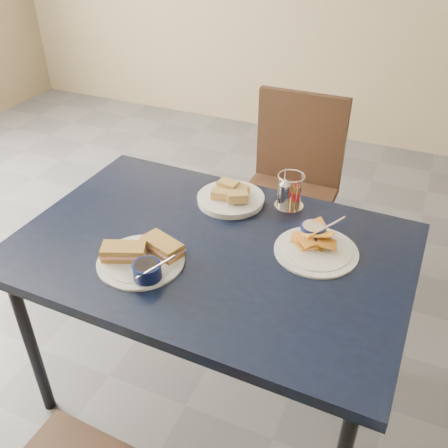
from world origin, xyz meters
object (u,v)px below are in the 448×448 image
at_px(plantain_plate, 315,243).
at_px(dining_table, 211,259).
at_px(condiment_caddy, 289,193).
at_px(sandwich_plate, 143,257).
at_px(chair_far, 292,177).
at_px(bread_basket, 231,197).

bearing_deg(plantain_plate, dining_table, -158.73).
height_order(plantain_plate, condiment_caddy, condiment_caddy).
bearing_deg(sandwich_plate, plantain_plate, 31.80).
relative_size(chair_far, condiment_caddy, 6.94).
bearing_deg(plantain_plate, chair_far, 110.93).
bearing_deg(dining_table, plantain_plate, 21.27).
distance_m(dining_table, sandwich_plate, 0.25).
xyz_separation_m(dining_table, condiment_caddy, (0.16, 0.34, 0.12)).
distance_m(dining_table, bread_basket, 0.30).
height_order(sandwich_plate, condiment_caddy, condiment_caddy).
relative_size(chair_far, sandwich_plate, 3.07).
relative_size(sandwich_plate, condiment_caddy, 2.26).
relative_size(dining_table, condiment_caddy, 9.87).
xyz_separation_m(bread_basket, condiment_caddy, (0.21, 0.06, 0.04)).
distance_m(sandwich_plate, plantain_plate, 0.57).
xyz_separation_m(plantain_plate, bread_basket, (-0.37, 0.16, 0.00)).
bearing_deg(condiment_caddy, chair_far, 103.91).
height_order(dining_table, condiment_caddy, condiment_caddy).
xyz_separation_m(chair_far, bread_basket, (-0.06, -0.65, 0.23)).
height_order(chair_far, bread_basket, chair_far).
bearing_deg(condiment_caddy, plantain_plate, -53.14).
xyz_separation_m(sandwich_plate, condiment_caddy, (0.32, 0.52, 0.03)).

